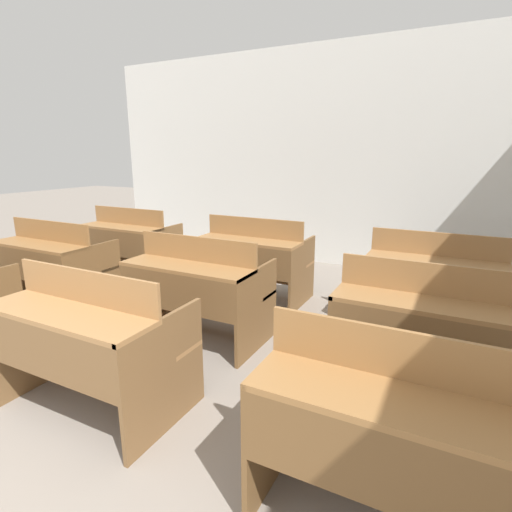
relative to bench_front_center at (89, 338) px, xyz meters
The scene contains 9 objects.
wall_back 4.34m from the bench_front_center, 90.59° to the left, with size 7.00×0.06×3.13m.
bench_front_center is the anchor object (origin of this frame).
bench_front_right 1.88m from the bench_front_center, ahead, with size 1.17×0.73×0.94m.
bench_second_left 2.17m from the bench_front_center, 148.79° to the left, with size 1.17×0.73×0.94m.
bench_second_center 1.15m from the bench_front_center, 88.73° to the left, with size 1.17×0.73×0.94m.
bench_second_right 2.22m from the bench_front_center, 30.99° to the left, with size 1.17×0.73×0.94m.
bench_third_left 2.94m from the bench_front_center, 129.28° to the left, with size 1.17×0.73×0.94m.
bench_third_center 2.29m from the bench_front_center, 90.02° to the left, with size 1.17×0.73×0.94m.
bench_third_right 2.97m from the bench_front_center, 50.75° to the left, with size 1.17×0.73×0.94m.
Camera 1 is at (2.05, -0.06, 1.63)m, focal length 28.00 mm.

